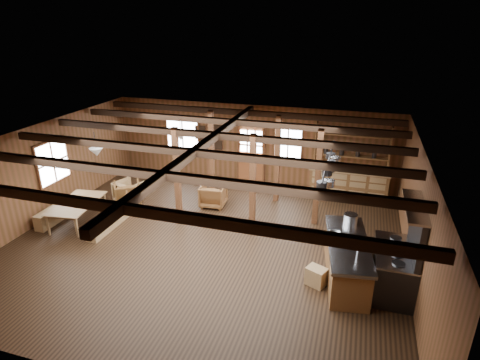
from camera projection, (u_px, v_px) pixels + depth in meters
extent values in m
cube|color=black|center=(205.00, 244.00, 10.58)|extent=(10.00, 9.00, 0.02)
cube|color=black|center=(202.00, 141.00, 9.52)|extent=(10.00, 9.00, 0.02)
cube|color=#513217|center=(40.00, 174.00, 11.41)|extent=(0.02, 9.00, 2.80)
cube|color=#513217|center=(418.00, 223.00, 8.70)|extent=(0.02, 9.00, 2.80)
cube|color=#513217|center=(252.00, 145.00, 14.05)|extent=(10.00, 0.02, 2.80)
cube|color=#513217|center=(93.00, 312.00, 6.06)|extent=(10.00, 0.02, 2.80)
cube|color=black|center=(120.00, 208.00, 6.47)|extent=(9.80, 0.12, 0.18)
cube|color=black|center=(163.00, 176.00, 7.80)|extent=(9.80, 0.12, 0.18)
cube|color=black|center=(194.00, 153.00, 9.13)|extent=(9.80, 0.12, 0.18)
cube|color=black|center=(216.00, 135.00, 10.46)|extent=(9.80, 0.12, 0.18)
cube|color=black|center=(234.00, 122.00, 11.78)|extent=(9.80, 0.12, 0.18)
cube|color=black|center=(246.00, 113.00, 12.94)|extent=(9.80, 0.12, 0.18)
cube|color=black|center=(202.00, 146.00, 9.57)|extent=(0.18, 8.82, 0.18)
cube|color=#442613|center=(177.00, 176.00, 11.26)|extent=(0.15, 0.15, 2.80)
cube|color=#442613|center=(212.00, 153.00, 13.16)|extent=(0.15, 0.15, 2.80)
cube|color=#442613|center=(253.00, 185.00, 10.67)|extent=(0.15, 0.15, 2.80)
cube|color=#442613|center=(277.00, 160.00, 12.56)|extent=(0.15, 0.15, 2.80)
cube|color=#442613|center=(318.00, 178.00, 11.12)|extent=(0.15, 0.15, 2.80)
cube|color=brown|center=(251.00, 168.00, 14.31)|extent=(0.90, 0.06, 1.10)
cube|color=#442613|center=(238.00, 153.00, 14.26)|extent=(0.06, 0.08, 2.10)
cube|color=#442613|center=(264.00, 156.00, 14.00)|extent=(0.06, 0.08, 2.10)
cube|color=#442613|center=(251.00, 125.00, 13.72)|extent=(1.02, 0.08, 0.06)
cube|color=white|center=(251.00, 141.00, 13.94)|extent=(0.84, 0.02, 0.90)
cube|color=white|center=(183.00, 134.00, 14.63)|extent=(1.20, 0.02, 1.20)
cube|color=#442613|center=(183.00, 134.00, 14.63)|extent=(1.32, 0.06, 1.32)
cube|color=white|center=(288.00, 143.00, 13.58)|extent=(0.90, 0.02, 1.20)
cube|color=#442613|center=(288.00, 143.00, 13.58)|extent=(1.02, 0.06, 1.32)
cube|color=white|center=(53.00, 162.00, 11.76)|extent=(0.02, 1.20, 1.20)
cube|color=#442613|center=(53.00, 162.00, 11.76)|extent=(0.14, 1.24, 1.32)
cube|color=white|center=(216.00, 131.00, 14.20)|extent=(0.50, 0.03, 0.40)
cube|color=black|center=(216.00, 131.00, 14.20)|extent=(0.55, 0.02, 0.45)
cube|color=white|center=(200.00, 132.00, 14.40)|extent=(0.35, 0.03, 0.45)
cube|color=black|center=(200.00, 132.00, 14.40)|extent=(0.40, 0.02, 0.50)
cube|color=white|center=(216.00, 145.00, 14.39)|extent=(0.40, 0.03, 0.30)
cube|color=black|center=(216.00, 145.00, 14.38)|extent=(0.45, 0.02, 0.35)
cube|color=brown|center=(348.00, 184.00, 13.21)|extent=(2.50, 0.55, 0.90)
cube|color=olive|center=(349.00, 170.00, 13.01)|extent=(2.55, 0.60, 0.06)
cube|color=brown|center=(351.00, 156.00, 12.90)|extent=(2.30, 0.35, 0.04)
cube|color=brown|center=(352.00, 145.00, 12.77)|extent=(2.30, 0.35, 0.04)
cube|color=brown|center=(353.00, 135.00, 12.63)|extent=(2.30, 0.35, 0.04)
cube|color=brown|center=(316.00, 142.00, 13.08)|extent=(0.04, 0.35, 1.40)
cube|color=brown|center=(390.00, 149.00, 12.45)|extent=(0.04, 0.35, 1.40)
cylinder|color=#2A2A2D|center=(95.00, 140.00, 10.42)|extent=(0.02, 0.02, 0.45)
cone|color=white|center=(97.00, 152.00, 10.54)|extent=(0.36, 0.36, 0.22)
cylinder|color=#2A2A2D|center=(180.00, 126.00, 11.79)|extent=(0.02, 0.02, 0.45)
cone|color=white|center=(181.00, 137.00, 11.91)|extent=(0.36, 0.36, 0.22)
cylinder|color=#2A2A2D|center=(329.00, 159.00, 9.08)|extent=(0.04, 3.00, 0.04)
cylinder|color=#2A2A2D|center=(324.00, 187.00, 7.92)|extent=(0.01, 0.01, 0.25)
cylinder|color=#B8BBC0|center=(323.00, 196.00, 8.00)|extent=(0.25, 0.25, 0.14)
cylinder|color=#2A2A2D|center=(322.00, 178.00, 8.27)|extent=(0.01, 0.01, 0.18)
cylinder|color=#2A2A2D|center=(322.00, 185.00, 8.33)|extent=(0.22, 0.22, 0.14)
cylinder|color=#2A2A2D|center=(330.00, 174.00, 8.60)|extent=(0.01, 0.01, 0.27)
cylinder|color=#B8BBC0|center=(329.00, 183.00, 8.67)|extent=(0.25, 0.25, 0.14)
cylinder|color=#2A2A2D|center=(328.00, 166.00, 8.94)|extent=(0.01, 0.01, 0.17)
cylinder|color=#2A2A2D|center=(327.00, 172.00, 9.00)|extent=(0.22, 0.22, 0.14)
cylinder|color=#2A2A2D|center=(332.00, 161.00, 9.27)|extent=(0.01, 0.01, 0.21)
cylinder|color=#B8BBC0|center=(331.00, 168.00, 9.34)|extent=(0.19, 0.19, 0.14)
cylinder|color=#2A2A2D|center=(332.00, 156.00, 9.62)|extent=(0.01, 0.01, 0.21)
cylinder|color=#2A2A2D|center=(332.00, 163.00, 9.69)|extent=(0.19, 0.19, 0.14)
cylinder|color=#2A2A2D|center=(336.00, 152.00, 9.96)|extent=(0.01, 0.01, 0.25)
cylinder|color=#B8BBC0|center=(335.00, 160.00, 10.03)|extent=(0.27, 0.27, 0.14)
cylinder|color=#2A2A2D|center=(331.00, 148.00, 10.34)|extent=(0.01, 0.01, 0.28)
cylinder|color=#2A2A2D|center=(331.00, 156.00, 10.42)|extent=(0.24, 0.24, 0.14)
cube|color=brown|center=(346.00, 261.00, 9.04)|extent=(1.14, 2.49, 0.86)
cube|color=#B8BBC0|center=(348.00, 243.00, 8.86)|extent=(1.23, 2.60, 0.08)
cylinder|color=#2A2A2D|center=(347.00, 258.00, 8.33)|extent=(0.44, 0.44, 0.06)
cylinder|color=#B8BBC0|center=(357.00, 253.00, 8.22)|extent=(0.03, 0.03, 0.30)
cube|color=olive|center=(316.00, 276.00, 8.88)|extent=(0.57, 0.50, 0.42)
cube|color=#2A2A2D|center=(394.00, 271.00, 8.63)|extent=(0.84, 1.57, 0.94)
cube|color=#B8BBC0|center=(397.00, 251.00, 8.44)|extent=(0.86, 1.59, 0.04)
cube|color=#2A2A2D|center=(418.00, 230.00, 8.15)|extent=(0.12, 1.57, 1.05)
cube|color=#B8BBC0|center=(416.00, 207.00, 7.98)|extent=(0.40, 1.67, 0.05)
imported|color=brown|center=(79.00, 213.00, 11.53)|extent=(1.26, 1.93, 0.64)
cube|color=olive|center=(58.00, 212.00, 11.77)|extent=(0.31, 1.63, 0.45)
cube|color=olive|center=(109.00, 220.00, 11.30)|extent=(0.33, 1.75, 0.48)
imported|color=brown|center=(128.00, 193.00, 12.73)|extent=(1.09, 1.09, 0.72)
imported|color=brown|center=(213.00, 195.00, 12.57)|extent=(0.81, 0.83, 0.71)
imported|color=#977245|center=(129.00, 191.00, 12.87)|extent=(0.97, 0.98, 0.71)
cylinder|color=#B8BBC0|center=(351.00, 218.00, 9.68)|extent=(0.33, 0.33, 0.20)
imported|color=silver|center=(335.00, 233.00, 9.13)|extent=(0.29, 0.29, 0.06)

